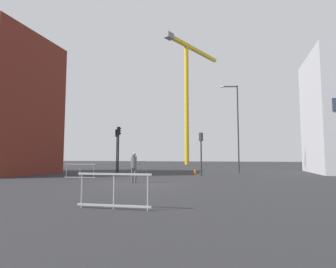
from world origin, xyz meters
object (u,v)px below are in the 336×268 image
at_px(streetlamp_tall, 236,122).
at_px(traffic_light_island, 119,143).
at_px(pedestrian_walking, 134,165).
at_px(traffic_light_median, 201,147).
at_px(traffic_light_corner, 117,144).
at_px(construction_crane, 188,84).
at_px(traffic_cone_orange, 195,172).

xyz_separation_m(streetlamp_tall, traffic_light_island, (-9.99, -6.34, -2.31)).
xyz_separation_m(traffic_light_island, pedestrian_walking, (3.99, -6.14, -1.73)).
distance_m(traffic_light_median, pedestrian_walking, 7.91).
distance_m(traffic_light_island, traffic_light_median, 7.21).
relative_size(traffic_light_island, traffic_light_corner, 1.00).
distance_m(streetlamp_tall, traffic_light_island, 12.05).
bearing_deg(construction_crane, traffic_light_island, -89.83).
relative_size(traffic_light_corner, traffic_light_median, 1.16).
bearing_deg(traffic_light_island, traffic_light_corner, 119.59).
xyz_separation_m(traffic_light_corner, pedestrian_walking, (5.07, -8.03, -1.73)).
height_order(pedestrian_walking, traffic_cone_orange, pedestrian_walking).
bearing_deg(streetlamp_tall, traffic_light_median, -118.12).
relative_size(streetlamp_tall, traffic_light_island, 2.11).
xyz_separation_m(construction_crane, traffic_light_median, (7.23, -32.28, -14.67)).
xyz_separation_m(construction_crane, traffic_cone_orange, (6.33, -30.12, -16.90)).
relative_size(streetlamp_tall, traffic_cone_orange, 17.92).
xyz_separation_m(construction_crane, traffic_light_corner, (-0.98, -31.38, -14.31)).
relative_size(streetlamp_tall, traffic_light_corner, 2.11).
xyz_separation_m(traffic_light_median, traffic_cone_orange, (-0.90, 2.15, -2.22)).
distance_m(construction_crane, streetlamp_tall, 31.16).
bearing_deg(traffic_light_median, pedestrian_walking, -113.74).
xyz_separation_m(traffic_light_corner, traffic_light_median, (8.20, -0.90, -0.36)).
height_order(traffic_light_island, traffic_cone_orange, traffic_light_island).
relative_size(traffic_light_median, pedestrian_walking, 1.95).
bearing_deg(traffic_light_median, streetlamp_tall, 61.88).
relative_size(traffic_light_median, traffic_cone_orange, 7.28).
bearing_deg(traffic_light_median, traffic_light_island, -172.05).
bearing_deg(traffic_light_median, traffic_cone_orange, 112.67).
distance_m(streetlamp_tall, traffic_light_corner, 12.15).
distance_m(streetlamp_tall, traffic_light_median, 6.63).
relative_size(construction_crane, streetlamp_tall, 2.92).
height_order(construction_crane, traffic_light_median, construction_crane).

